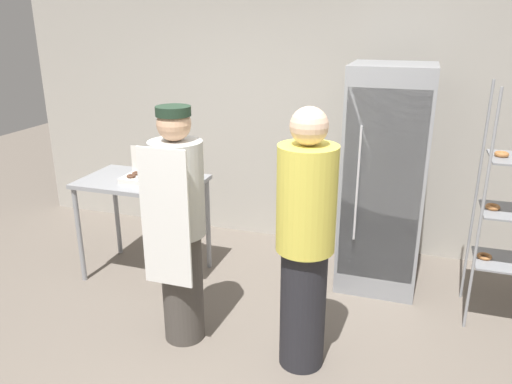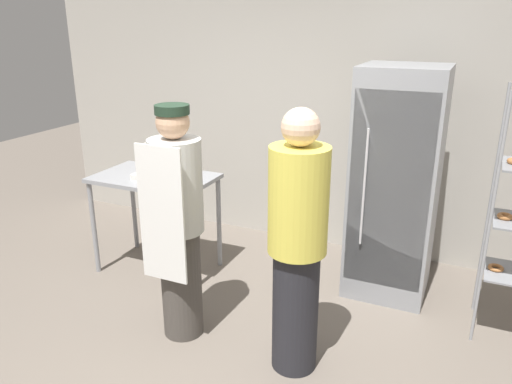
% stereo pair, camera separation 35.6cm
% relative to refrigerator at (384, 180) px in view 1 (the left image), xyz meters
% --- Properties ---
extents(ground_plane, '(14.00, 14.00, 0.00)m').
position_rel_refrigerator_xyz_m(ground_plane, '(-0.80, -1.65, -0.96)').
color(ground_plane, '#6B6056').
extents(back_wall, '(6.40, 0.12, 2.72)m').
position_rel_refrigerator_xyz_m(back_wall, '(-0.80, 0.75, 0.40)').
color(back_wall, '#ADA89E').
rests_on(back_wall, ground_plane).
extents(refrigerator, '(0.67, 0.68, 1.92)m').
position_rel_refrigerator_xyz_m(refrigerator, '(0.00, 0.00, 0.00)').
color(refrigerator, gray).
rests_on(refrigerator, ground_plane).
extents(prep_counter, '(1.06, 0.66, 0.92)m').
position_rel_refrigerator_xyz_m(prep_counter, '(-2.03, -0.51, -0.16)').
color(prep_counter, gray).
rests_on(prep_counter, ground_plane).
extents(donut_box, '(0.28, 0.24, 0.29)m').
position_rel_refrigerator_xyz_m(donut_box, '(-2.01, -0.56, 0.00)').
color(donut_box, silver).
rests_on(donut_box, prep_counter).
extents(blender_pitcher, '(0.12, 0.12, 0.27)m').
position_rel_refrigerator_xyz_m(blender_pitcher, '(-1.86, -0.32, 0.08)').
color(blender_pitcher, '#99999E').
rests_on(blender_pitcher, prep_counter).
extents(person_baker, '(0.36, 0.38, 1.72)m').
position_rel_refrigerator_xyz_m(person_baker, '(-1.28, -1.29, -0.06)').
color(person_baker, '#47423D').
rests_on(person_baker, ground_plane).
extents(person_customer, '(0.38, 0.38, 1.77)m').
position_rel_refrigerator_xyz_m(person_customer, '(-0.38, -1.31, -0.06)').
color(person_customer, '#232328').
rests_on(person_customer, ground_plane).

